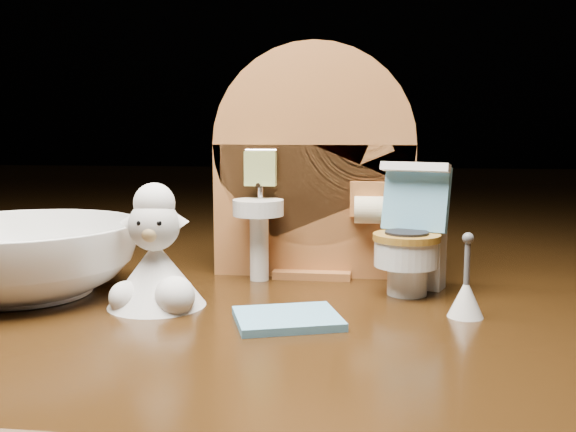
% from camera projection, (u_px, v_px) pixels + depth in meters
% --- Properties ---
extents(backdrop_panel, '(0.13, 0.05, 0.15)m').
position_uv_depth(backdrop_panel, '(312.00, 175.00, 0.41)').
color(backdrop_panel, '#A46331').
rests_on(backdrop_panel, ground).
extents(toy_toilet, '(0.05, 0.05, 0.08)m').
position_uv_depth(toy_toilet, '(412.00, 245.00, 0.38)').
color(toy_toilet, white).
rests_on(toy_toilet, ground).
extents(bath_mat, '(0.06, 0.06, 0.00)m').
position_uv_depth(bath_mat, '(287.00, 319.00, 0.32)').
color(bath_mat, '#63A7CC').
rests_on(bath_mat, ground).
extents(toilet_brush, '(0.02, 0.02, 0.04)m').
position_uv_depth(toilet_brush, '(466.00, 295.00, 0.33)').
color(toilet_brush, white).
rests_on(toilet_brush, ground).
extents(plush_lamb, '(0.05, 0.05, 0.07)m').
position_uv_depth(plush_lamb, '(156.00, 263.00, 0.35)').
color(plush_lamb, white).
rests_on(plush_lamb, ground).
extents(ceramic_bowl, '(0.16, 0.16, 0.04)m').
position_uv_depth(ceramic_bowl, '(23.00, 259.00, 0.37)').
color(ceramic_bowl, white).
rests_on(ceramic_bowl, ground).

